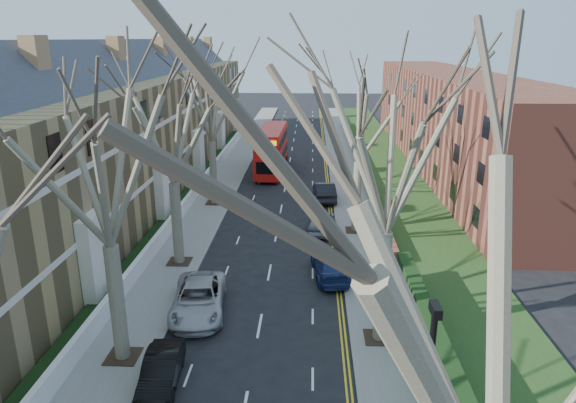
# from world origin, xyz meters

# --- Properties ---
(pavement_left) EXTENTS (3.00, 102.00, 0.12)m
(pavement_left) POSITION_xyz_m (-6.00, 39.00, 0.06)
(pavement_left) COLOR slate
(pavement_left) RESTS_ON ground
(pavement_right) EXTENTS (3.00, 102.00, 0.12)m
(pavement_right) POSITION_xyz_m (6.00, 39.00, 0.06)
(pavement_right) COLOR slate
(pavement_right) RESTS_ON ground
(terrace_left) EXTENTS (9.70, 78.00, 13.60)m
(terrace_left) POSITION_xyz_m (-13.65, 31.00, 5.53)
(terrace_left) COLOR #9B844F
(terrace_left) RESTS_ON ground
(flats_right) EXTENTS (13.97, 54.00, 10.00)m
(flats_right) POSITION_xyz_m (17.46, 43.00, 4.98)
(flats_right) COLOR brown
(flats_right) RESTS_ON ground
(front_wall_left) EXTENTS (0.30, 78.00, 1.00)m
(front_wall_left) POSITION_xyz_m (-7.65, 31.00, 0.62)
(front_wall_left) COLOR white
(front_wall_left) RESTS_ON ground
(grass_verge_right) EXTENTS (6.00, 102.00, 0.06)m
(grass_verge_right) POSITION_xyz_m (10.50, 39.00, 0.15)
(grass_verge_right) COLOR #213E16
(grass_verge_right) RESTS_ON ground
(tree_left_mid) EXTENTS (10.50, 10.50, 14.71)m
(tree_left_mid) POSITION_xyz_m (-5.70, 6.00, 9.56)
(tree_left_mid) COLOR brown
(tree_left_mid) RESTS_ON ground
(tree_left_far) EXTENTS (10.15, 10.15, 14.22)m
(tree_left_far) POSITION_xyz_m (-5.70, 16.00, 9.24)
(tree_left_far) COLOR brown
(tree_left_far) RESTS_ON ground
(tree_left_dist) EXTENTS (10.50, 10.50, 14.71)m
(tree_left_dist) POSITION_xyz_m (-5.70, 28.00, 9.56)
(tree_left_dist) COLOR brown
(tree_left_dist) RESTS_ON ground
(tree_right_near) EXTENTS (10.85, 10.85, 15.20)m
(tree_right_near) POSITION_xyz_m (5.70, -6.00, 9.86)
(tree_right_near) COLOR brown
(tree_right_near) RESTS_ON ground
(tree_right_mid) EXTENTS (10.50, 10.50, 14.71)m
(tree_right_mid) POSITION_xyz_m (5.70, 8.00, 9.56)
(tree_right_mid) COLOR brown
(tree_right_mid) RESTS_ON ground
(tree_right_far) EXTENTS (10.15, 10.15, 14.22)m
(tree_right_far) POSITION_xyz_m (5.70, 22.00, 9.24)
(tree_right_far) COLOR brown
(tree_right_far) RESTS_ON ground
(double_decker_bus) EXTENTS (3.00, 10.84, 4.51)m
(double_decker_bus) POSITION_xyz_m (-1.67, 39.20, 2.22)
(double_decker_bus) COLOR red
(double_decker_bus) RESTS_ON ground
(car_left_mid) EXTENTS (1.68, 4.00, 1.29)m
(car_left_mid) POSITION_xyz_m (-3.51, 4.39, 0.64)
(car_left_mid) COLOR black
(car_left_mid) RESTS_ON ground
(car_left_far) EXTENTS (3.17, 5.83, 1.55)m
(car_left_far) POSITION_xyz_m (-3.22, 10.15, 0.77)
(car_left_far) COLOR #A5A4A9
(car_left_far) RESTS_ON ground
(car_right_near) EXTENTS (2.44, 4.87, 1.36)m
(car_right_near) POSITION_xyz_m (3.62, 14.58, 0.68)
(car_right_near) COLOR navy
(car_right_near) RESTS_ON ground
(car_right_mid) EXTENTS (2.30, 4.63, 1.52)m
(car_right_mid) POSITION_xyz_m (3.24, 22.08, 0.76)
(car_right_mid) COLOR gray
(car_right_mid) RESTS_ON ground
(car_right_far) EXTENTS (2.05, 4.90, 1.57)m
(car_right_far) POSITION_xyz_m (3.61, 29.65, 0.79)
(car_right_far) COLOR black
(car_right_far) RESTS_ON ground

